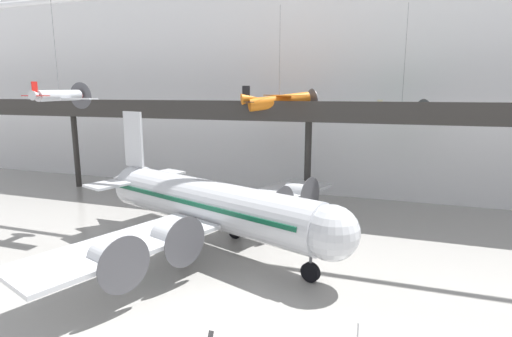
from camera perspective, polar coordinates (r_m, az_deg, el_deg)
The scene contains 8 objects.
ground_plane at distance 23.15m, azimuth -5.18°, elevation -20.75°, with size 260.00×260.00×0.00m, color #9E9B96.
hangar_back_wall at distance 48.79m, azimuth 9.46°, elevation 11.73°, with size 140.00×3.00×26.00m.
mezzanine_walkway at distance 40.51m, azimuth 7.28°, elevation 7.16°, with size 110.00×3.20×11.29m.
airliner_silver_main at distance 31.39m, azimuth -6.99°, elevation -4.97°, with size 24.77×28.90×10.44m.
suspended_plane_silver_racer at distance 36.67m, azimuth -26.26°, elevation 9.31°, with size 6.42×5.22×9.69m.
suspended_plane_orange_highwing at distance 40.45m, azimuth 3.32°, elevation 9.61°, with size 7.91×8.65×11.19m.
suspended_plane_green_biplane at distance 41.69m, azimuth 20.11°, elevation 7.78°, with size 5.68×6.14×11.25m.
stanchion_barrier at distance 21.79m, azimuth 14.31°, elevation -22.26°, with size 0.36×0.36×1.08m.
Camera 1 is at (8.24, -17.93, 12.10)m, focal length 28.00 mm.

